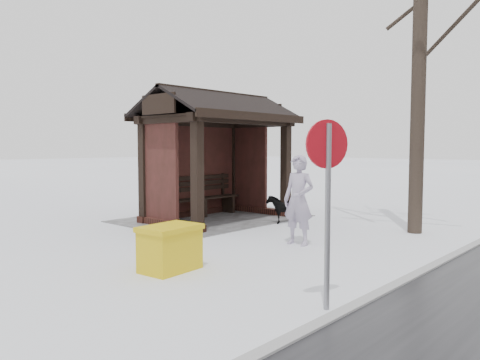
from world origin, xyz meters
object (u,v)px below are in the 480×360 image
object	(u,v)px
grit_bin	(170,248)
pedestrian	(299,200)
bus_shelter	(213,130)
road_sign	(327,171)
dog	(283,209)

from	to	relation	value
grit_bin	pedestrian	bearing A→B (deg)	167.84
bus_shelter	grit_bin	size ratio (longest dim) A/B	4.02
bus_shelter	pedestrian	xyz separation A→B (m)	(1.08, 3.27, -1.36)
grit_bin	road_sign	size ratio (longest dim) A/B	0.44
pedestrian	dog	size ratio (longest dim) A/B	2.09
bus_shelter	dog	bearing A→B (deg)	114.48
pedestrian	grit_bin	xyz separation A→B (m)	(2.69, -0.31, -0.48)
dog	grit_bin	bearing A→B (deg)	-61.14
dog	grit_bin	size ratio (longest dim) A/B	0.86
pedestrian	grit_bin	distance (m)	2.75
grit_bin	road_sign	xyz separation A→B (m)	(-0.12, 2.48, 1.17)
dog	road_sign	bearing A→B (deg)	-36.73
bus_shelter	road_sign	size ratio (longest dim) A/B	1.76
grit_bin	bus_shelter	bearing A→B (deg)	-147.35
bus_shelter	grit_bin	xyz separation A→B (m)	(3.77, 2.96, -1.84)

